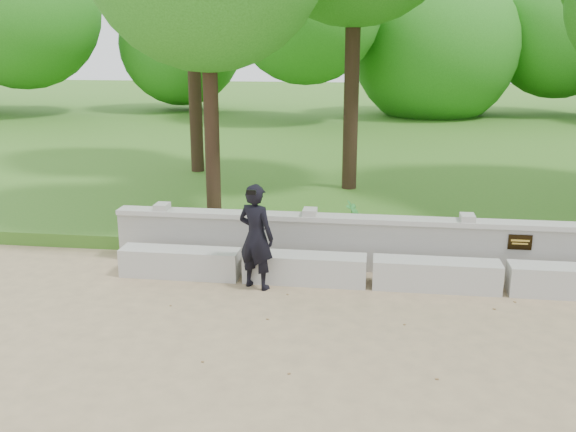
% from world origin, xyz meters
% --- Properties ---
extents(ground, '(80.00, 80.00, 0.00)m').
position_xyz_m(ground, '(0.00, 0.00, 0.00)').
color(ground, tan).
rests_on(ground, ground).
extents(lawn, '(40.00, 22.00, 0.25)m').
position_xyz_m(lawn, '(0.00, 14.00, 0.12)').
color(lawn, '#356D1D').
rests_on(lawn, ground).
extents(concrete_bench, '(11.90, 0.45, 0.45)m').
position_xyz_m(concrete_bench, '(0.00, 1.90, 0.22)').
color(concrete_bench, '#ADAAA3').
rests_on(concrete_bench, ground).
extents(parapet_wall, '(12.50, 0.35, 0.90)m').
position_xyz_m(parapet_wall, '(0.00, 2.60, 0.46)').
color(parapet_wall, '#A2A099').
rests_on(parapet_wall, ground).
extents(man_main, '(0.70, 0.66, 1.62)m').
position_xyz_m(man_main, '(-3.70, 1.58, 0.81)').
color(man_main, black).
rests_on(man_main, ground).
extents(shrub_a, '(0.33, 0.38, 0.60)m').
position_xyz_m(shrub_a, '(-2.36, 3.84, 0.55)').
color(shrub_a, '#2C8231').
rests_on(shrub_a, lawn).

